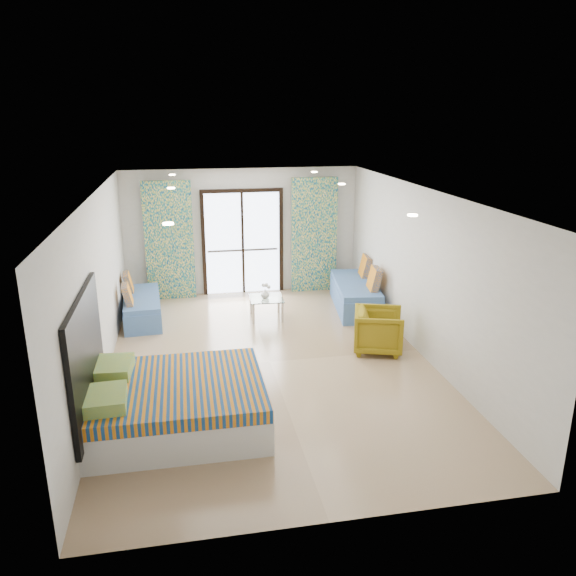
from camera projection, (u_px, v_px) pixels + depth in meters
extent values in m
cube|color=black|center=(241.00, 191.00, 11.78)|extent=(1.76, 0.08, 0.08)
cube|color=black|center=(204.00, 245.00, 11.98)|extent=(0.08, 0.08, 2.20)
cube|color=black|center=(281.00, 242.00, 12.27)|extent=(0.08, 0.08, 2.20)
cube|color=black|center=(243.00, 244.00, 12.12)|extent=(0.05, 0.06, 2.20)
cube|color=#595451|center=(243.00, 250.00, 12.19)|extent=(1.52, 0.03, 0.04)
cube|color=silver|center=(169.00, 241.00, 11.67)|extent=(1.00, 0.10, 2.50)
cube|color=silver|center=(314.00, 235.00, 12.22)|extent=(1.00, 0.10, 2.50)
cylinder|color=#FFE0B2|center=(168.00, 224.00, 6.05)|extent=(0.12, 0.12, 0.02)
cylinder|color=#FFE0B2|center=(413.00, 215.00, 6.55)|extent=(0.12, 0.12, 0.02)
cylinder|color=#FFE0B2|center=(171.00, 188.00, 8.87)|extent=(0.12, 0.12, 0.02)
cylinder|color=#FFE0B2|center=(342.00, 184.00, 9.36)|extent=(0.12, 0.12, 0.02)
cylinder|color=#FFE0B2|center=(172.00, 175.00, 10.74)|extent=(0.12, 0.12, 0.02)
cylinder|color=#FFE0B2|center=(314.00, 172.00, 11.24)|extent=(0.12, 0.12, 0.02)
cube|color=black|center=(86.00, 356.00, 6.65)|extent=(0.06, 2.10, 1.50)
cube|color=silver|center=(99.00, 320.00, 7.82)|extent=(0.02, 0.10, 0.10)
cube|color=silver|center=(177.00, 410.00, 7.08)|extent=(2.21, 1.77, 0.44)
cube|color=navy|center=(176.00, 389.00, 6.99)|extent=(2.19, 1.80, 0.17)
cube|color=#1D857C|center=(104.00, 399.00, 6.41)|extent=(0.53, 0.63, 0.15)
cube|color=#1D857C|center=(112.00, 368.00, 7.20)|extent=(0.54, 0.64, 0.15)
cube|color=#466BA7|center=(143.00, 310.00, 10.74)|extent=(0.77, 1.75, 0.38)
cube|color=#466BA7|center=(142.00, 298.00, 10.67)|extent=(0.76, 1.72, 0.10)
cube|color=navy|center=(127.00, 295.00, 10.18)|extent=(0.22, 0.44, 0.40)
cube|color=navy|center=(128.00, 282.00, 10.92)|extent=(0.22, 0.44, 0.40)
cube|color=#466BA7|center=(355.00, 298.00, 11.37)|extent=(1.04, 2.08, 0.44)
cube|color=#466BA7|center=(356.00, 285.00, 11.28)|extent=(1.02, 2.04, 0.11)
cube|color=navy|center=(374.00, 279.00, 10.78)|extent=(0.29, 0.52, 0.46)
cube|color=navy|center=(365.00, 266.00, 11.66)|extent=(0.29, 0.52, 0.46)
cylinder|color=silver|center=(253.00, 314.00, 10.52)|extent=(0.05, 0.05, 0.41)
cylinder|color=silver|center=(282.00, 312.00, 10.60)|extent=(0.05, 0.05, 0.41)
cylinder|color=silver|center=(251.00, 304.00, 11.04)|extent=(0.05, 0.05, 0.41)
cylinder|color=silver|center=(279.00, 303.00, 11.11)|extent=(0.05, 0.05, 0.41)
cube|color=#8CA59E|center=(266.00, 298.00, 10.76)|extent=(0.65, 0.65, 0.02)
sphere|color=white|center=(269.00, 287.00, 10.70)|extent=(0.07, 0.07, 0.07)
sphere|color=white|center=(266.00, 285.00, 10.73)|extent=(0.07, 0.07, 0.07)
sphere|color=white|center=(263.00, 285.00, 10.67)|extent=(0.07, 0.07, 0.07)
sphere|color=white|center=(266.00, 285.00, 10.62)|extent=(0.07, 0.07, 0.07)
imported|color=white|center=(265.00, 294.00, 10.70)|extent=(0.20, 0.21, 0.16)
imported|color=olive|center=(379.00, 328.00, 9.29)|extent=(0.92, 0.95, 0.79)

